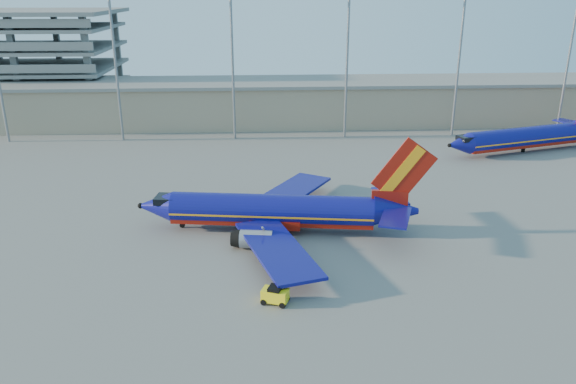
# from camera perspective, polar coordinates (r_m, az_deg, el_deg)

# --- Properties ---
(ground) EXTENTS (220.00, 220.00, 0.00)m
(ground) POSITION_cam_1_polar(r_m,az_deg,el_deg) (59.06, -1.88, -5.52)
(ground) COLOR slate
(ground) RESTS_ON ground
(terminal_building) EXTENTS (122.00, 16.00, 8.50)m
(terminal_building) POSITION_cam_1_polar(r_m,az_deg,el_deg) (113.88, 2.38, 9.19)
(terminal_building) COLOR gray
(terminal_building) RESTS_ON ground
(light_mast_row) EXTENTS (101.60, 1.60, 28.65)m
(light_mast_row) POSITION_cam_1_polar(r_m,az_deg,el_deg) (99.87, 0.22, 15.38)
(light_mast_row) COLOR gray
(light_mast_row) RESTS_ON ground
(aircraft_main) EXTENTS (32.40, 30.98, 11.00)m
(aircraft_main) POSITION_cam_1_polar(r_m,az_deg,el_deg) (61.80, -0.94, -1.95)
(aircraft_main) COLOR navy
(aircraft_main) RESTS_ON ground
(aircraft_second) EXTENTS (31.38, 15.99, 10.93)m
(aircraft_second) POSITION_cam_1_polar(r_m,az_deg,el_deg) (101.09, 23.28, 5.18)
(aircraft_second) COLOR navy
(aircraft_second) RESTS_ON ground
(baggage_tug) EXTENTS (2.56, 2.05, 1.60)m
(baggage_tug) POSITION_cam_1_polar(r_m,az_deg,el_deg) (48.56, -1.32, -10.38)
(baggage_tug) COLOR yellow
(baggage_tug) RESTS_ON ground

